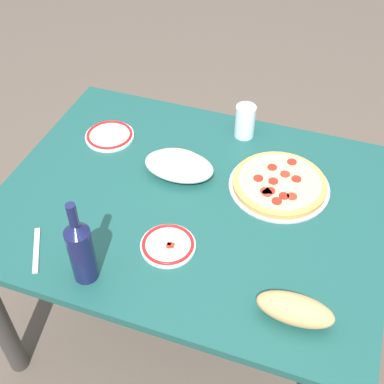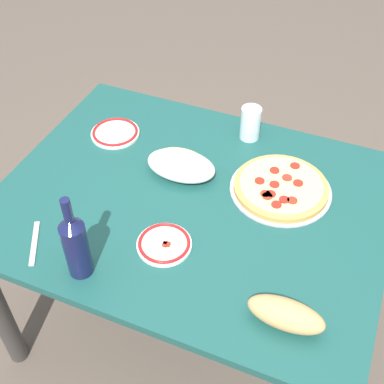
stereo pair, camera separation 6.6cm
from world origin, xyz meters
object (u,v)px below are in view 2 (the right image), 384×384
at_px(pepperoni_pizza, 281,187).
at_px(dining_table, 192,221).
at_px(water_glass, 250,123).
at_px(wine_bottle, 76,244).
at_px(side_plate_far, 115,133).
at_px(bread_loaf, 286,314).
at_px(side_plate_near, 164,244).
at_px(baked_pasta_dish, 181,164).

bearing_deg(pepperoni_pizza, dining_table, -149.94).
relative_size(dining_table, water_glass, 9.95).
distance_m(wine_bottle, side_plate_far, 0.63).
height_order(pepperoni_pizza, bread_loaf, bread_loaf).
height_order(side_plate_near, bread_loaf, bread_loaf).
bearing_deg(baked_pasta_dish, water_glass, 61.36).
bearing_deg(wine_bottle, water_glass, 71.87).
distance_m(baked_pasta_dish, wine_bottle, 0.50).
bearing_deg(pepperoni_pizza, side_plate_far, 175.25).
bearing_deg(side_plate_far, baked_pasta_dish, -18.05).
distance_m(baked_pasta_dish, water_glass, 0.32).
distance_m(side_plate_far, bread_loaf, 0.95).
bearing_deg(pepperoni_pizza, side_plate_near, -125.09).
height_order(dining_table, side_plate_near, side_plate_near).
relative_size(pepperoni_pizza, side_plate_near, 2.03).
xyz_separation_m(wine_bottle, side_plate_near, (0.18, 0.17, -0.10)).
relative_size(baked_pasta_dish, wine_bottle, 0.85).
bearing_deg(pepperoni_pizza, water_glass, 128.38).
xyz_separation_m(dining_table, baked_pasta_dish, (-0.08, 0.10, 0.15)).
relative_size(wine_bottle, water_glass, 2.26).
height_order(baked_pasta_dish, side_plate_far, baked_pasta_dish).
distance_m(side_plate_near, side_plate_far, 0.57).
relative_size(side_plate_near, side_plate_far, 0.92).
distance_m(pepperoni_pizza, bread_loaf, 0.50).
xyz_separation_m(dining_table, side_plate_near, (0.00, -0.21, 0.12)).
height_order(wine_bottle, water_glass, wine_bottle).
relative_size(dining_table, pepperoni_pizza, 3.73).
height_order(baked_pasta_dish, wine_bottle, wine_bottle).
height_order(water_glass, side_plate_far, water_glass).
relative_size(pepperoni_pizza, side_plate_far, 1.86).
bearing_deg(water_glass, pepperoni_pizza, -51.62).
height_order(dining_table, side_plate_far, side_plate_far).
bearing_deg(water_glass, side_plate_near, -96.75).
xyz_separation_m(pepperoni_pizza, water_glass, (-0.18, 0.23, 0.05)).
height_order(pepperoni_pizza, side_plate_near, pepperoni_pizza).
bearing_deg(dining_table, bread_loaf, -39.61).
bearing_deg(bread_loaf, wine_bottle, -174.37).
distance_m(water_glass, side_plate_far, 0.50).
height_order(dining_table, wine_bottle, wine_bottle).
distance_m(dining_table, wine_bottle, 0.48).
height_order(baked_pasta_dish, water_glass, water_glass).
xyz_separation_m(pepperoni_pizza, side_plate_near, (-0.25, -0.36, -0.01)).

